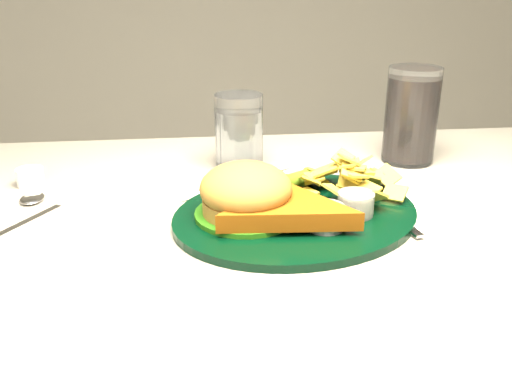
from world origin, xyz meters
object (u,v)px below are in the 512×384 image
Objects in this scene: water_glass at (239,132)px; cola_glass at (411,115)px; fork_napkin at (394,215)px; dinner_plate at (297,192)px.

water_glass is 0.29m from cola_glass.
fork_napkin is (-0.10, -0.22, -0.07)m from cola_glass.
dinner_plate is 2.19× the size of fork_napkin.
dinner_plate is at bearing -74.29° from water_glass.
water_glass is 0.77× the size of cola_glass.
cola_glass is (0.28, 0.01, 0.02)m from water_glass.
fork_napkin is at bearing -27.06° from dinner_plate.
dinner_plate is 2.10× the size of cola_glass.
cola_glass reaches higher than water_glass.
dinner_plate is 2.73× the size of water_glass.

